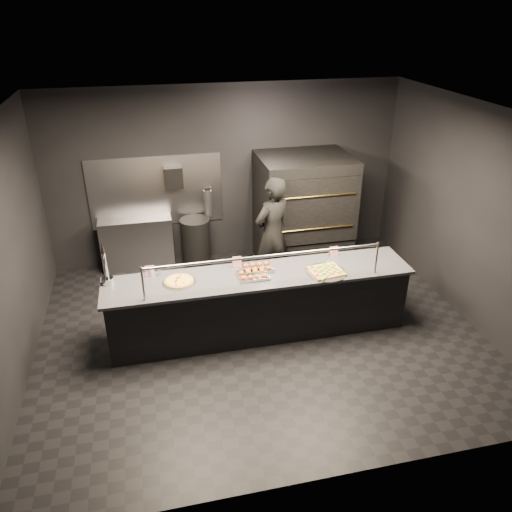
# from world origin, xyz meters

# --- Properties ---
(room) EXTENTS (6.04, 6.00, 3.00)m
(room) POSITION_xyz_m (-0.02, 0.05, 1.50)
(room) COLOR black
(room) RESTS_ON ground
(service_counter) EXTENTS (4.10, 0.78, 1.37)m
(service_counter) POSITION_xyz_m (0.00, -0.00, 0.46)
(service_counter) COLOR black
(service_counter) RESTS_ON ground
(pizza_oven) EXTENTS (1.50, 1.23, 1.91)m
(pizza_oven) POSITION_xyz_m (1.20, 1.90, 0.97)
(pizza_oven) COLOR black
(pizza_oven) RESTS_ON ground
(prep_shelf) EXTENTS (1.20, 0.35, 0.90)m
(prep_shelf) POSITION_xyz_m (-1.60, 2.32, 0.45)
(prep_shelf) COLOR #99999E
(prep_shelf) RESTS_ON ground
(towel_dispenser) EXTENTS (0.30, 0.20, 0.35)m
(towel_dispenser) POSITION_xyz_m (-0.90, 2.39, 1.55)
(towel_dispenser) COLOR black
(towel_dispenser) RESTS_ON room
(fire_extinguisher) EXTENTS (0.14, 0.14, 0.51)m
(fire_extinguisher) POSITION_xyz_m (-0.35, 2.40, 1.06)
(fire_extinguisher) COLOR #B2B2B7
(fire_extinguisher) RESTS_ON room
(beer_tap) EXTENTS (0.15, 0.22, 0.59)m
(beer_tap) POSITION_xyz_m (-1.95, 0.20, 1.09)
(beer_tap) COLOR silver
(beer_tap) RESTS_ON service_counter
(round_pizza) EXTENTS (0.43, 0.43, 0.03)m
(round_pizza) POSITION_xyz_m (-1.06, 0.03, 0.94)
(round_pizza) COLOR silver
(round_pizza) RESTS_ON service_counter
(slider_tray_a) EXTENTS (0.42, 0.32, 0.06)m
(slider_tray_a) POSITION_xyz_m (-0.10, -0.04, 0.94)
(slider_tray_a) COLOR silver
(slider_tray_a) RESTS_ON service_counter
(slider_tray_b) EXTENTS (0.46, 0.37, 0.07)m
(slider_tray_b) POSITION_xyz_m (-0.00, 0.15, 0.95)
(slider_tray_b) COLOR silver
(slider_tray_b) RESTS_ON service_counter
(square_pizza) EXTENTS (0.54, 0.54, 0.05)m
(square_pizza) POSITION_xyz_m (0.87, -0.15, 0.94)
(square_pizza) COLOR silver
(square_pizza) RESTS_ON service_counter
(condiment_jar) EXTENTS (0.17, 0.07, 0.11)m
(condiment_jar) POSITION_xyz_m (-1.37, 0.28, 0.97)
(condiment_jar) COLOR silver
(condiment_jar) RESTS_ON service_counter
(tent_cards) EXTENTS (2.67, 0.04, 0.15)m
(tent_cards) POSITION_xyz_m (-0.17, 0.28, 1.00)
(tent_cards) COLOR white
(tent_cards) RESTS_ON service_counter
(trash_bin) EXTENTS (0.51, 0.51, 0.84)m
(trash_bin) POSITION_xyz_m (-0.61, 2.21, 0.42)
(trash_bin) COLOR black
(trash_bin) RESTS_ON ground
(worker) EXTENTS (0.80, 0.70, 1.83)m
(worker) POSITION_xyz_m (0.48, 1.20, 0.92)
(worker) COLOR black
(worker) RESTS_ON ground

